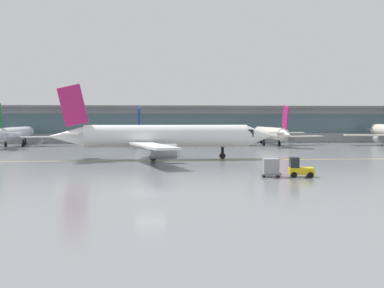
% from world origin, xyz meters
% --- Properties ---
extents(ground_plane, '(400.00, 400.00, 0.00)m').
position_xyz_m(ground_plane, '(0.00, 0.00, 0.00)').
color(ground_plane, slate).
extents(taxiway_centreline_stripe, '(110.00, 0.44, 0.01)m').
position_xyz_m(taxiway_centreline_stripe, '(1.95, 29.35, 0.00)').
color(taxiway_centreline_stripe, yellow).
rests_on(taxiway_centreline_stripe, ground_plane).
extents(terminal_concourse, '(187.98, 11.00, 9.60)m').
position_xyz_m(terminal_concourse, '(0.00, 85.35, 4.92)').
color(terminal_concourse, '#9EA3A8').
rests_on(terminal_concourse, ground_plane).
extents(gate_airplane_1, '(26.19, 28.08, 9.32)m').
position_xyz_m(gate_airplane_1, '(-31.30, 66.99, 2.80)').
color(gate_airplane_1, silver).
rests_on(gate_airplane_1, ground_plane).
extents(gate_airplane_2, '(24.86, 26.69, 8.85)m').
position_xyz_m(gate_airplane_2, '(-2.94, 69.11, 2.66)').
color(gate_airplane_2, silver).
rests_on(gate_airplane_2, ground_plane).
extents(gate_airplane_3, '(25.55, 27.49, 9.11)m').
position_xyz_m(gate_airplane_3, '(26.91, 66.38, 2.73)').
color(gate_airplane_3, silver).
rests_on(gate_airplane_3, ground_plane).
extents(taxiing_regional_jet, '(34.29, 32.01, 11.40)m').
position_xyz_m(taxiing_regional_jet, '(1.51, 31.35, 3.42)').
color(taxiing_regional_jet, white).
rests_on(taxiing_regional_jet, ground_plane).
extents(baggage_tug, '(2.76, 1.91, 2.10)m').
position_xyz_m(baggage_tug, '(15.60, 9.19, 0.89)').
color(baggage_tug, yellow).
rests_on(baggage_tug, ground_plane).
extents(cargo_dolly_lead, '(2.29, 1.87, 1.94)m').
position_xyz_m(cargo_dolly_lead, '(12.66, 9.59, 1.05)').
color(cargo_dolly_lead, '#595B60').
rests_on(cargo_dolly_lead, ground_plane).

